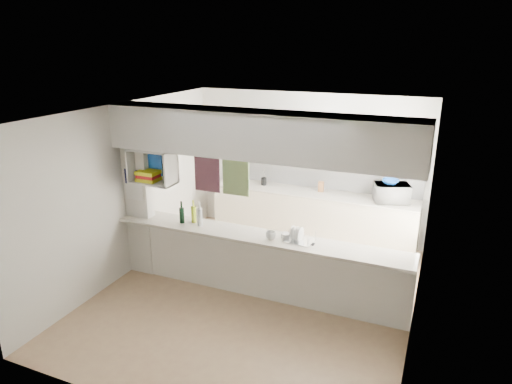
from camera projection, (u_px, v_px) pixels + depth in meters
The scene contains 16 objects.
floor at pixel (256, 294), 6.49m from camera, with size 4.80×4.80×0.00m, color #9B765A.
ceiling at pixel (256, 111), 5.68m from camera, with size 4.80×4.80×0.00m, color white.
wall_back at pixel (308, 166), 8.18m from camera, with size 4.20×4.20×0.00m, color silver.
wall_left at pixel (128, 190), 6.86m from camera, with size 4.80×4.80×0.00m, color silver.
wall_right at pixel (422, 233), 5.31m from camera, with size 4.80×4.80×0.00m, color silver.
servery_partition at pixel (244, 181), 6.04m from camera, with size 4.20×0.50×2.60m.
cubby_shelf at pixel (153, 168), 6.48m from camera, with size 0.65×0.35×0.50m.
kitchen_run at pixel (311, 196), 8.04m from camera, with size 3.60×0.63×2.24m.
microwave at pixel (392, 193), 7.44m from camera, with size 0.55×0.37×0.30m, color white.
bowl at pixel (391, 182), 7.40m from camera, with size 0.27×0.27×0.07m, color navy.
dish_rack at pixel (299, 235), 5.99m from camera, with size 0.41×0.32×0.20m.
cup at pixel (271, 235), 6.02m from camera, with size 0.13×0.13×0.11m, color white.
wine_bottles at pixel (192, 215), 6.55m from camera, with size 0.37×0.15×0.36m.
plastic_tubs at pixel (288, 236), 6.09m from camera, with size 0.48×0.17×0.06m.
utensil_jar at pixel (264, 181), 8.34m from camera, with size 0.10×0.10×0.14m, color black.
knife_block at pixel (321, 187), 7.97m from camera, with size 0.09×0.07×0.18m, color brown.
Camera 1 is at (2.22, -5.26, 3.42)m, focal length 32.00 mm.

